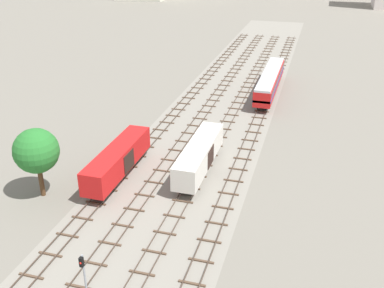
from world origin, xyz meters
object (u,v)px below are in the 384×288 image
object	(u,v)px
passenger_coach_centre_mid	(270,80)
signal_post_nearest	(85,278)
freight_boxcar_far_left_nearest	(118,159)
freight_boxcar_centre_left_near	(199,155)

from	to	relation	value
passenger_coach_centre_mid	signal_post_nearest	xyz separation A→B (m)	(-6.80, -56.93, 1.00)
freight_boxcar_far_left_nearest	freight_boxcar_centre_left_near	world-z (taller)	same
freight_boxcar_far_left_nearest	passenger_coach_centre_mid	world-z (taller)	passenger_coach_centre_mid
freight_boxcar_far_left_nearest	freight_boxcar_centre_left_near	size ratio (longest dim) A/B	1.00
freight_boxcar_far_left_nearest	signal_post_nearest	bearing A→B (deg)	-71.71
freight_boxcar_far_left_nearest	signal_post_nearest	distance (m)	21.69
freight_boxcar_centre_left_near	signal_post_nearest	xyz separation A→B (m)	(-2.27, -24.38, 1.17)
passenger_coach_centre_mid	signal_post_nearest	world-z (taller)	signal_post_nearest
freight_boxcar_far_left_nearest	passenger_coach_centre_mid	size ratio (longest dim) A/B	0.64
passenger_coach_centre_mid	freight_boxcar_centre_left_near	bearing A→B (deg)	-97.92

